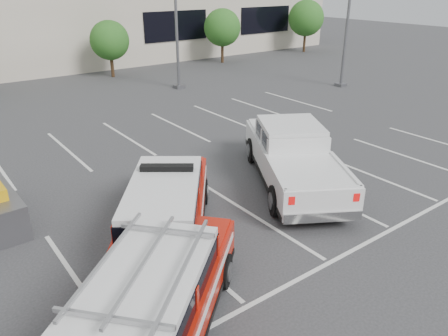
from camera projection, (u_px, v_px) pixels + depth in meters
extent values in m
plane|color=#2F2F32|center=(256.00, 218.00, 13.17)|extent=(120.00, 120.00, 0.00)
cube|color=silver|center=(179.00, 169.00, 16.48)|extent=(23.00, 15.00, 0.01)
cylinder|color=#3F2B19|center=(112.00, 66.00, 31.79)|extent=(0.24, 0.24, 1.51)
sphere|color=#17571B|center=(110.00, 40.00, 31.05)|extent=(2.77, 2.77, 2.77)
sphere|color=#17571B|center=(114.00, 45.00, 31.58)|extent=(1.85, 1.85, 1.85)
cylinder|color=#3F2B19|center=(222.00, 53.00, 37.24)|extent=(0.24, 0.24, 1.67)
sphere|color=#17571B|center=(222.00, 28.00, 36.42)|extent=(3.07, 3.07, 3.07)
sphere|color=#17571B|center=(225.00, 33.00, 36.97)|extent=(2.05, 2.05, 2.05)
cylinder|color=#3F2B19|center=(304.00, 42.00, 42.68)|extent=(0.24, 0.24, 1.84)
sphere|color=#17571B|center=(306.00, 18.00, 41.79)|extent=(3.37, 3.37, 3.37)
sphere|color=#17571B|center=(307.00, 23.00, 42.36)|extent=(2.24, 2.24, 2.24)
cube|color=#59595E|center=(179.00, 87.00, 28.73)|extent=(0.60, 0.60, 0.20)
cylinder|color=#59595E|center=(176.00, 8.00, 26.78)|extent=(0.18, 0.18, 10.00)
cube|color=#59595E|center=(341.00, 85.00, 29.25)|extent=(0.60, 0.60, 0.20)
cylinder|color=#59595E|center=(349.00, 7.00, 27.30)|extent=(0.18, 0.18, 10.00)
cube|color=#A91508|center=(167.00, 209.00, 12.12)|extent=(4.84, 5.57, 0.83)
cube|color=black|center=(164.00, 196.00, 11.42)|extent=(3.77, 4.20, 0.44)
cube|color=silver|center=(163.00, 186.00, 11.30)|extent=(3.69, 4.11, 0.16)
cube|color=black|center=(167.00, 168.00, 12.02)|extent=(1.35, 1.10, 0.15)
cube|color=silver|center=(293.00, 161.00, 15.02)|extent=(5.33, 6.86, 0.96)
cube|color=black|center=(290.00, 135.00, 15.28)|extent=(3.00, 3.08, 0.50)
cube|color=silver|center=(291.00, 126.00, 15.14)|extent=(2.93, 3.02, 0.18)
cube|color=#A91508|center=(158.00, 301.00, 8.60)|extent=(5.33, 5.06, 0.87)
cube|color=black|center=(146.00, 291.00, 7.87)|extent=(3.98, 3.83, 0.46)
cube|color=silver|center=(145.00, 277.00, 7.75)|extent=(3.90, 3.75, 0.17)
cube|color=#A5A5A8|center=(144.00, 263.00, 7.63)|extent=(3.75, 3.64, 0.06)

